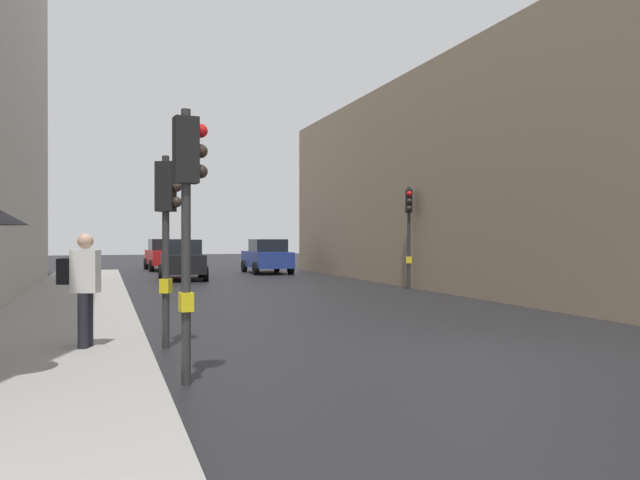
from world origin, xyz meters
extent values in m
plane|color=black|center=(0.00, 0.00, 0.00)|extent=(120.00, 120.00, 0.00)
cube|color=gray|center=(-6.48, 6.00, 0.08)|extent=(2.99, 40.00, 0.16)
cube|color=gray|center=(10.99, 10.73, 4.00)|extent=(12.00, 30.41, 8.01)
cylinder|color=#2D2D2D|center=(-4.69, -0.46, 1.75)|extent=(0.12, 0.12, 3.49)
cube|color=black|center=(-4.69, -0.46, 2.97)|extent=(0.32, 0.27, 0.84)
cube|color=yellow|center=(-4.69, -0.46, 1.05)|extent=(0.18, 0.21, 0.24)
sphere|color=red|center=(-4.50, -0.44, 3.23)|extent=(0.18, 0.18, 0.18)
sphere|color=#2D231E|center=(-4.50, -0.44, 2.97)|extent=(0.18, 0.18, 0.18)
sphere|color=#2D231E|center=(-4.50, -0.44, 2.71)|extent=(0.18, 0.18, 0.18)
cylinder|color=#2D2D2D|center=(-4.69, 2.30, 1.62)|extent=(0.12, 0.12, 3.24)
cube|color=black|center=(-4.69, 2.30, 2.72)|extent=(0.37, 0.35, 0.84)
cube|color=yellow|center=(-4.69, 2.30, 1.05)|extent=(0.23, 0.25, 0.24)
sphere|color=red|center=(-4.52, 2.21, 2.98)|extent=(0.18, 0.18, 0.18)
sphere|color=#2D231E|center=(-4.52, 2.21, 2.72)|extent=(0.18, 0.18, 0.18)
sphere|color=#2D231E|center=(-4.52, 2.21, 2.46)|extent=(0.18, 0.18, 0.18)
cylinder|color=#2D2D2D|center=(4.69, 11.64, 1.84)|extent=(0.12, 0.12, 3.68)
cube|color=black|center=(4.69, 11.64, 3.16)|extent=(0.33, 0.37, 0.84)
cube|color=yellow|center=(4.69, 11.64, 1.05)|extent=(0.25, 0.22, 0.24)
sphere|color=red|center=(4.62, 11.46, 3.42)|extent=(0.18, 0.18, 0.18)
sphere|color=#2D231E|center=(4.62, 11.46, 3.16)|extent=(0.18, 0.18, 0.18)
sphere|color=#2D231E|center=(4.62, 11.46, 2.90)|extent=(0.18, 0.18, 0.18)
cube|color=black|center=(-2.42, 19.45, 0.72)|extent=(2.09, 4.32, 0.80)
cube|color=black|center=(-2.40, 19.70, 1.44)|extent=(1.74, 2.11, 0.64)
cylinder|color=black|center=(-1.62, 18.04, 0.32)|extent=(0.26, 0.65, 0.64)
cylinder|color=black|center=(-3.41, 18.17, 0.32)|extent=(0.26, 0.65, 0.64)
cylinder|color=black|center=(-1.42, 20.73, 0.32)|extent=(0.26, 0.65, 0.64)
cylinder|color=black|center=(-3.22, 20.86, 0.32)|extent=(0.26, 0.65, 0.64)
cube|color=red|center=(-2.42, 27.72, 0.72)|extent=(1.98, 4.27, 0.80)
cube|color=black|center=(-2.43, 27.97, 1.44)|extent=(1.68, 2.07, 0.64)
cylinder|color=black|center=(-1.46, 26.41, 0.32)|extent=(0.25, 0.65, 0.64)
cylinder|color=black|center=(-3.26, 26.33, 0.32)|extent=(0.25, 0.65, 0.64)
cylinder|color=black|center=(-1.58, 29.10, 0.32)|extent=(0.25, 0.65, 0.64)
cylinder|color=black|center=(-3.38, 29.03, 0.32)|extent=(0.25, 0.65, 0.64)
cube|color=navy|center=(2.28, 22.91, 0.72)|extent=(1.80, 4.20, 0.80)
cube|color=black|center=(2.28, 22.66, 1.44)|extent=(1.60, 2.00, 0.64)
cylinder|color=black|center=(1.38, 24.26, 0.32)|extent=(0.22, 0.64, 0.64)
cylinder|color=black|center=(3.18, 24.26, 0.32)|extent=(0.22, 0.64, 0.64)
cylinder|color=black|center=(1.38, 21.56, 0.32)|extent=(0.22, 0.64, 0.64)
cylinder|color=black|center=(3.18, 21.56, 0.32)|extent=(0.22, 0.64, 0.64)
cylinder|color=black|center=(-5.91, 1.95, 0.58)|extent=(0.16, 0.16, 0.85)
cylinder|color=black|center=(-5.98, 1.76, 0.58)|extent=(0.16, 0.16, 0.85)
cube|color=silver|center=(-5.94, 1.85, 1.34)|extent=(0.46, 0.38, 0.66)
sphere|color=tan|center=(-5.94, 1.85, 1.81)|extent=(0.24, 0.24, 0.24)
cube|color=black|center=(-6.23, 1.95, 1.34)|extent=(0.28, 0.33, 0.40)
camera|label=1|loc=(-5.67, -8.47, 1.87)|focal=34.98mm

